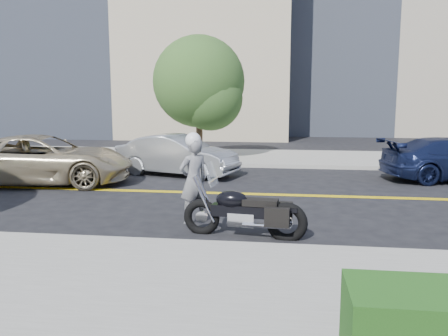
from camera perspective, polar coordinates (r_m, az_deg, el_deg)
ground_plane at (r=13.99m, az=3.70°, el=-3.16°), size 120.00×120.00×0.00m
sidewalk_near at (r=6.85m, az=-0.77°, el=-15.78°), size 60.00×5.00×0.15m
sidewalk_far at (r=21.36m, az=5.09°, el=1.25°), size 60.00×5.00×0.15m
building_mid at (r=40.89m, az=18.45°, el=18.49°), size 18.00×14.00×20.00m
motorcyclist at (r=10.73m, az=-3.69°, el=-1.25°), size 0.84×0.83×2.08m
motorcycle at (r=9.76m, az=2.50°, el=-3.92°), size 2.58×1.03×1.53m
suv at (r=16.56m, az=-20.94°, el=0.96°), size 6.11×3.55×1.60m
parked_car_silver at (r=17.17m, az=-5.65°, el=1.55°), size 4.69×2.79×1.46m
tree_far_a at (r=20.82m, az=-3.04°, el=10.32°), size 3.97×3.97×5.42m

